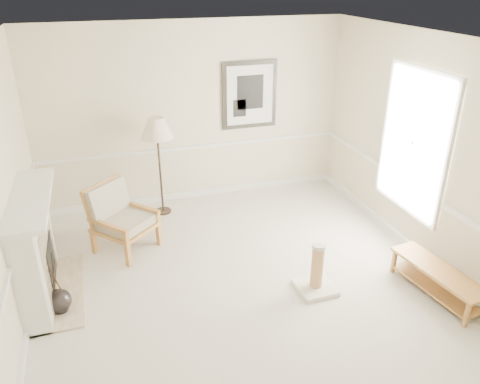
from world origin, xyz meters
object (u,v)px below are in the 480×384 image
(floor_vase, at_px, (59,302))
(bench, at_px, (437,277))
(armchair, at_px, (119,215))
(floor_lamp, at_px, (157,131))
(scratching_post, at_px, (316,276))

(floor_vase, distance_m, bench, 4.41)
(floor_vase, distance_m, armchair, 1.50)
(floor_vase, bearing_deg, floor_lamp, 54.45)
(scratching_post, bearing_deg, floor_lamp, 119.40)
(floor_vase, height_order, floor_lamp, floor_lamp)
(floor_vase, bearing_deg, scratching_post, -9.30)
(floor_lamp, height_order, scratching_post, floor_lamp)
(armchair, bearing_deg, floor_vase, -164.35)
(floor_lamp, xyz_separation_m, bench, (2.79, -3.10, -1.13))
(floor_vase, relative_size, bench, 0.63)
(floor_vase, height_order, armchair, armchair)
(floor_lamp, relative_size, scratching_post, 2.45)
(bench, distance_m, scratching_post, 1.43)
(floor_lamp, bearing_deg, scratching_post, -60.60)
(armchair, bearing_deg, scratching_post, -80.05)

